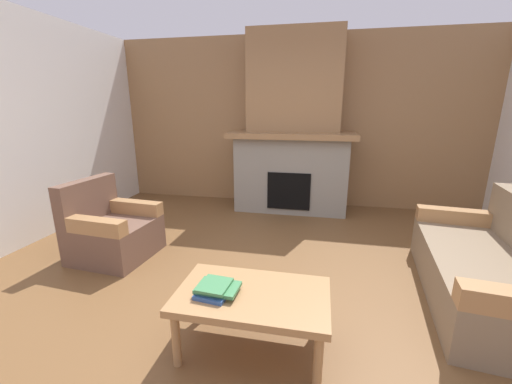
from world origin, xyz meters
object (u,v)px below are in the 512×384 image
Objects in this scene: couch at (492,270)px; armchair at (111,231)px; coffee_table at (252,300)px; fireplace at (293,136)px.

couch and armchair have the same top height.
couch is 3.66m from armchair.
coffee_table is at bearing -152.84° from couch.
couch is at bearing -1.62° from armchair.
couch is 2.22× the size of armchair.
fireplace is 3.26m from coffee_table.
couch is 1.89× the size of coffee_table.
fireplace is 2.89m from armchair.
armchair is (-1.76, -2.11, -0.87)m from fireplace.
armchair is 2.10m from coffee_table.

